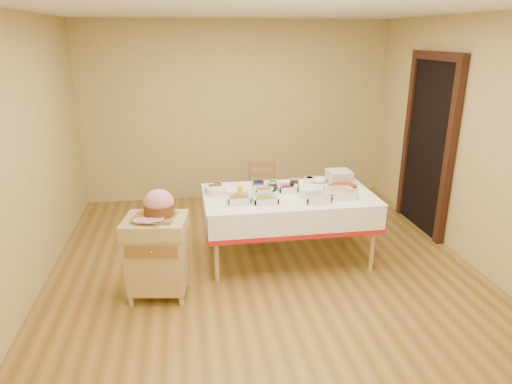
{
  "coord_description": "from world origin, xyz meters",
  "views": [
    {
      "loc": [
        -0.78,
        -4.22,
        2.37
      ],
      "look_at": [
        -0.07,
        0.2,
        0.83
      ],
      "focal_mm": 32.0,
      "sensor_mm": 36.0,
      "label": 1
    }
  ],
  "objects_px": {
    "mustard_bottle": "(240,192)",
    "ham_on_board": "(158,206)",
    "dining_table": "(288,208)",
    "bread_basket": "(215,190)",
    "dining_chair": "(262,193)",
    "preserve_jar_left": "(273,186)",
    "brass_platter": "(342,187)",
    "preserve_jar_right": "(294,183)",
    "plate_stack": "(339,177)",
    "butcher_cart": "(157,252)"
  },
  "relations": [
    {
      "from": "mustard_bottle",
      "to": "ham_on_board",
      "type": "bearing_deg",
      "value": -150.34
    },
    {
      "from": "preserve_jar_left",
      "to": "bread_basket",
      "type": "distance_m",
      "value": 0.63
    },
    {
      "from": "preserve_jar_right",
      "to": "mustard_bottle",
      "type": "relative_size",
      "value": 0.75
    },
    {
      "from": "mustard_bottle",
      "to": "butcher_cart",
      "type": "bearing_deg",
      "value": -149.9
    },
    {
      "from": "ham_on_board",
      "to": "plate_stack",
      "type": "height_order",
      "value": "ham_on_board"
    },
    {
      "from": "plate_stack",
      "to": "brass_platter",
      "type": "relative_size",
      "value": 0.75
    },
    {
      "from": "butcher_cart",
      "to": "brass_platter",
      "type": "distance_m",
      "value": 2.13
    },
    {
      "from": "plate_stack",
      "to": "dining_chair",
      "type": "bearing_deg",
      "value": 138.05
    },
    {
      "from": "ham_on_board",
      "to": "preserve_jar_left",
      "type": "bearing_deg",
      "value": 29.65
    },
    {
      "from": "preserve_jar_left",
      "to": "brass_platter",
      "type": "bearing_deg",
      "value": -5.34
    },
    {
      "from": "dining_chair",
      "to": "brass_platter",
      "type": "distance_m",
      "value": 1.24
    },
    {
      "from": "dining_table",
      "to": "preserve_jar_left",
      "type": "height_order",
      "value": "preserve_jar_left"
    },
    {
      "from": "ham_on_board",
      "to": "dining_table",
      "type": "bearing_deg",
      "value": 21.98
    },
    {
      "from": "butcher_cart",
      "to": "preserve_jar_left",
      "type": "relative_size",
      "value": 7.13
    },
    {
      "from": "dining_table",
      "to": "preserve_jar_right",
      "type": "bearing_deg",
      "value": 59.21
    },
    {
      "from": "dining_table",
      "to": "bread_basket",
      "type": "bearing_deg",
      "value": 170.45
    },
    {
      "from": "dining_chair",
      "to": "bread_basket",
      "type": "distance_m",
      "value": 1.15
    },
    {
      "from": "plate_stack",
      "to": "brass_platter",
      "type": "height_order",
      "value": "plate_stack"
    },
    {
      "from": "preserve_jar_right",
      "to": "bread_basket",
      "type": "xyz_separation_m",
      "value": [
        -0.88,
        -0.05,
        -0.02
      ]
    },
    {
      "from": "dining_chair",
      "to": "plate_stack",
      "type": "distance_m",
      "value": 1.13
    },
    {
      "from": "brass_platter",
      "to": "preserve_jar_right",
      "type": "bearing_deg",
      "value": 167.62
    },
    {
      "from": "mustard_bottle",
      "to": "brass_platter",
      "type": "height_order",
      "value": "mustard_bottle"
    },
    {
      "from": "preserve_jar_right",
      "to": "mustard_bottle",
      "type": "xyz_separation_m",
      "value": [
        -0.64,
        -0.26,
        0.02
      ]
    },
    {
      "from": "dining_chair",
      "to": "preserve_jar_right",
      "type": "relative_size",
      "value": 6.13
    },
    {
      "from": "butcher_cart",
      "to": "ham_on_board",
      "type": "height_order",
      "value": "ham_on_board"
    },
    {
      "from": "ham_on_board",
      "to": "mustard_bottle",
      "type": "height_order",
      "value": "ham_on_board"
    },
    {
      "from": "dining_table",
      "to": "brass_platter",
      "type": "xyz_separation_m",
      "value": [
        0.63,
        0.07,
        0.18
      ]
    },
    {
      "from": "dining_table",
      "to": "bread_basket",
      "type": "xyz_separation_m",
      "value": [
        -0.78,
        0.13,
        0.21
      ]
    },
    {
      "from": "preserve_jar_left",
      "to": "bread_basket",
      "type": "xyz_separation_m",
      "value": [
        -0.63,
        -0.01,
        -0.01
      ]
    },
    {
      "from": "preserve_jar_left",
      "to": "mustard_bottle",
      "type": "relative_size",
      "value": 0.62
    },
    {
      "from": "dining_chair",
      "to": "preserve_jar_left",
      "type": "relative_size",
      "value": 7.46
    },
    {
      "from": "ham_on_board",
      "to": "preserve_jar_left",
      "type": "distance_m",
      "value": 1.38
    },
    {
      "from": "ham_on_board",
      "to": "preserve_jar_left",
      "type": "relative_size",
      "value": 3.52
    },
    {
      "from": "dining_table",
      "to": "mustard_bottle",
      "type": "xyz_separation_m",
      "value": [
        -0.53,
        -0.08,
        0.24
      ]
    },
    {
      "from": "butcher_cart",
      "to": "brass_platter",
      "type": "height_order",
      "value": "brass_platter"
    },
    {
      "from": "bread_basket",
      "to": "preserve_jar_right",
      "type": "bearing_deg",
      "value": 3.2
    },
    {
      "from": "dining_table",
      "to": "plate_stack",
      "type": "height_order",
      "value": "plate_stack"
    },
    {
      "from": "mustard_bottle",
      "to": "brass_platter",
      "type": "xyz_separation_m",
      "value": [
        1.16,
        0.15,
        -0.06
      ]
    },
    {
      "from": "butcher_cart",
      "to": "brass_platter",
      "type": "bearing_deg",
      "value": 17.67
    },
    {
      "from": "dining_table",
      "to": "brass_platter",
      "type": "distance_m",
      "value": 0.66
    },
    {
      "from": "dining_chair",
      "to": "ham_on_board",
      "type": "xyz_separation_m",
      "value": [
        -1.23,
        -1.54,
        0.48
      ]
    },
    {
      "from": "preserve_jar_left",
      "to": "ham_on_board",
      "type": "bearing_deg",
      "value": -150.35
    },
    {
      "from": "butcher_cart",
      "to": "mustard_bottle",
      "type": "xyz_separation_m",
      "value": [
        0.85,
        0.49,
        0.39
      ]
    },
    {
      "from": "preserve_jar_left",
      "to": "preserve_jar_right",
      "type": "xyz_separation_m",
      "value": [
        0.25,
        0.04,
        0.01
      ]
    },
    {
      "from": "plate_stack",
      "to": "brass_platter",
      "type": "xyz_separation_m",
      "value": [
        -0.04,
        -0.23,
        -0.05
      ]
    },
    {
      "from": "preserve_jar_left",
      "to": "mustard_bottle",
      "type": "bearing_deg",
      "value": -150.37
    },
    {
      "from": "dining_chair",
      "to": "butcher_cart",
      "type": "bearing_deg",
      "value": -128.87
    },
    {
      "from": "mustard_bottle",
      "to": "dining_table",
      "type": "bearing_deg",
      "value": 8.61
    },
    {
      "from": "butcher_cart",
      "to": "dining_chair",
      "type": "relative_size",
      "value": 0.96
    },
    {
      "from": "dining_chair",
      "to": "mustard_bottle",
      "type": "height_order",
      "value": "mustard_bottle"
    }
  ]
}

